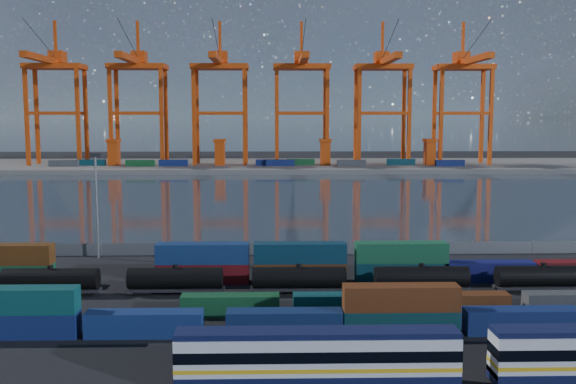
{
  "coord_description": "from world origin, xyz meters",
  "views": [
    {
      "loc": [
        -2.48,
        -73.85,
        22.02
      ],
      "look_at": [
        0.0,
        30.0,
        10.0
      ],
      "focal_mm": 40.0,
      "sensor_mm": 36.0,
      "label": 1
    }
  ],
  "objects": [
    {
      "name": "waterfront_fence",
      "position": [
        -0.0,
        28.0,
        1.0
      ],
      "size": [
        160.12,
        0.12,
        2.2
      ],
      "color": "#595B5E",
      "rests_on": "ground"
    },
    {
      "name": "yard_light_mast",
      "position": [
        -30.0,
        26.0,
        9.3
      ],
      "size": [
        1.6,
        0.4,
        16.6
      ],
      "color": "slate",
      "rests_on": "ground"
    },
    {
      "name": "distant_mountains",
      "position": [
        63.02,
        1600.0,
        220.29
      ],
      "size": [
        2470.0,
        1100.0,
        520.0
      ],
      "color": "#1E2630",
      "rests_on": "ground"
    },
    {
      "name": "ground",
      "position": [
        0.0,
        0.0,
        0.0
      ],
      "size": [
        700.0,
        700.0,
        0.0
      ],
      "primitive_type": "plane",
      "color": "black",
      "rests_on": "ground"
    },
    {
      "name": "tanker_string",
      "position": [
        -6.96,
        4.92,
        1.88
      ],
      "size": [
        89.72,
        2.62,
        3.76
      ],
      "color": "black",
      "rests_on": "ground"
    },
    {
      "name": "gantry_cranes",
      "position": [
        -7.5,
        203.32,
        38.72
      ],
      "size": [
        199.3,
        46.65,
        63.17
      ],
      "color": "#C7400E",
      "rests_on": "ground"
    },
    {
      "name": "straddle_carriers",
      "position": [
        -2.5,
        200.0,
        7.82
      ],
      "size": [
        140.0,
        7.0,
        11.1
      ],
      "color": "#C7400E",
      "rests_on": "far_quay"
    },
    {
      "name": "container_row_mid",
      "position": [
        8.32,
        -3.94,
        1.59
      ],
      "size": [
        139.38,
        2.23,
        4.76
      ],
      "color": "#45484B",
      "rests_on": "ground"
    },
    {
      "name": "harbor_water",
      "position": [
        0.0,
        105.0,
        0.01
      ],
      "size": [
        700.0,
        700.0,
        0.0
      ],
      "primitive_type": "plane",
      "color": "#29323C",
      "rests_on": "ground"
    },
    {
      "name": "quay_containers",
      "position": [
        -11.0,
        195.46,
        3.3
      ],
      "size": [
        172.58,
        10.99,
        2.6
      ],
      "color": "navy",
      "rests_on": "far_quay"
    },
    {
      "name": "container_row_south",
      "position": [
        -12.18,
        -10.51,
        2.08
      ],
      "size": [
        139.7,
        2.4,
        5.11
      ],
      "color": "#424648",
      "rests_on": "ground"
    },
    {
      "name": "container_row_north",
      "position": [
        -6.89,
        10.61,
        2.17
      ],
      "size": [
        140.83,
        2.52,
        5.37
      ],
      "color": "navy",
      "rests_on": "ground"
    },
    {
      "name": "far_quay",
      "position": [
        0.0,
        210.0,
        1.0
      ],
      "size": [
        700.0,
        70.0,
        2.0
      ],
      "primitive_type": "cube",
      "color": "#514F4C",
      "rests_on": "ground"
    }
  ]
}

